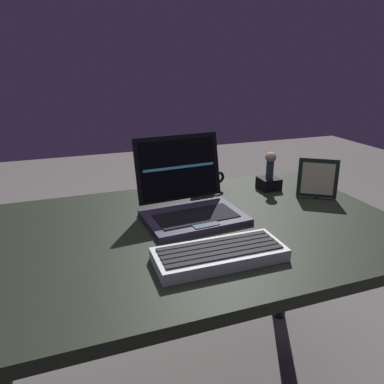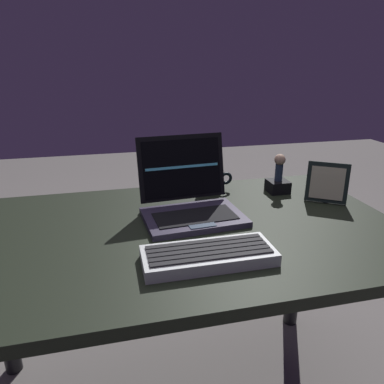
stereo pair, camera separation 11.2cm
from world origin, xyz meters
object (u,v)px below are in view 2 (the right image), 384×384
at_px(photo_frame, 327,183).
at_px(figurine, 279,165).
at_px(external_keyboard, 208,255).
at_px(figurine_stand, 278,186).
at_px(laptop_front, 190,201).
at_px(coffee_mug, 212,180).

height_order(photo_frame, figurine, figurine).
xyz_separation_m(external_keyboard, figurine_stand, (0.39, 0.43, 0.01)).
distance_m(laptop_front, photo_frame, 0.49).
bearing_deg(figurine, figurine_stand, 0.00).
xyz_separation_m(laptop_front, external_keyboard, (-0.02, -0.29, -0.03)).
bearing_deg(photo_frame, figurine, 131.18).
height_order(laptop_front, coffee_mug, laptop_front).
xyz_separation_m(photo_frame, coffee_mug, (-0.36, 0.20, -0.03)).
bearing_deg(external_keyboard, photo_frame, 29.62).
height_order(external_keyboard, photo_frame, photo_frame).
distance_m(external_keyboard, coffee_mug, 0.51).
distance_m(photo_frame, figurine, 0.18).
xyz_separation_m(figurine_stand, figurine, (0.00, 0.00, 0.08)).
bearing_deg(photo_frame, laptop_front, -179.67).
xyz_separation_m(figurine_stand, coffee_mug, (-0.24, 0.06, 0.02)).
distance_m(laptop_front, figurine, 0.40).
distance_m(laptop_front, coffee_mug, 0.24).
bearing_deg(external_keyboard, laptop_front, 86.24).
bearing_deg(figurine, coffee_mug, 165.61).
bearing_deg(coffee_mug, external_keyboard, -107.14).
relative_size(figurine_stand, coffee_mug, 0.60).
relative_size(laptop_front, external_keyboard, 0.97).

